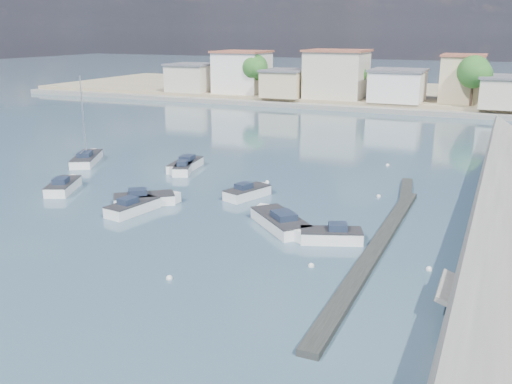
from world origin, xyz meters
TOP-DOWN VIEW (x-y plane):
  - ground at (0.00, 40.00)m, footprint 400.00×400.00m
  - breakwater at (6.90, 12.69)m, footprint 2.00×31.02m
  - far_shore_land at (0.00, 92.00)m, footprint 160.00×40.00m
  - far_shore_quay at (0.00, 71.00)m, footprint 160.00×2.50m
  - far_town at (10.71, 76.92)m, footprint 113.01×12.80m
  - shore_trees at (8.34, 68.11)m, footprint 74.56×38.32m
  - motorboat_a at (-20.31, 13.13)m, footprint 3.49×5.05m
  - motorboat_b at (-5.08, 17.71)m, footprint 2.94×4.55m
  - motorboat_c at (-0.24, 11.99)m, footprint 5.56×5.41m
  - motorboat_d at (3.79, 10.45)m, footprint 4.46×2.93m
  - motorboat_e at (-11.29, 10.62)m, footprint 2.42×4.87m
  - motorboat_f at (-14.27, 22.70)m, footprint 2.73×4.11m
  - motorboat_g at (-14.72, 23.63)m, footprint 2.58×5.66m
  - motorboat_h at (-11.56, 12.67)m, footprint 4.79×4.31m
  - sailboat at (-25.56, 22.42)m, footprint 4.59×6.48m
  - mooring_buoys at (2.38, 15.64)m, footprint 16.23×32.35m

SIDE VIEW (x-z plane):
  - ground at x=0.00m, z-range 0.00..0.00m
  - mooring_buoys at x=2.38m, z-range -0.13..0.23m
  - breakwater at x=6.90m, z-range 0.00..0.35m
  - motorboat_d at x=3.79m, z-range -0.36..1.12m
  - motorboat_b at x=-5.08m, z-range -0.36..1.12m
  - motorboat_f at x=-14.27m, z-range -0.36..1.12m
  - motorboat_e at x=-11.29m, z-range -0.36..1.12m
  - motorboat_h at x=-11.56m, z-range -0.36..1.12m
  - motorboat_a at x=-20.31m, z-range -0.36..1.12m
  - motorboat_c at x=-0.24m, z-range -0.36..1.12m
  - motorboat_g at x=-14.72m, z-range -0.36..1.12m
  - far_shore_quay at x=0.00m, z-range 0.00..0.80m
  - sailboat at x=-25.56m, z-range -4.09..4.91m
  - far_shore_land at x=0.00m, z-range 0.00..1.40m
  - far_town at x=10.71m, z-range 0.76..9.11m
  - shore_trees at x=8.34m, z-range 2.26..10.18m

